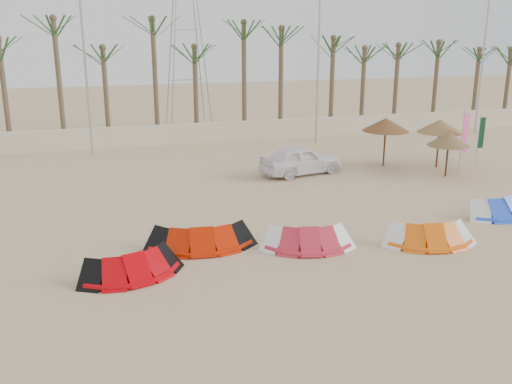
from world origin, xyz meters
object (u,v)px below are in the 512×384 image
object	(u,v)px
kite_red_right	(305,235)
parasol_left	(386,125)
kite_red_left	(131,261)
parasol_mid	(449,139)
kite_blue	(499,203)
kite_red_mid	(199,233)
parasol_right	(440,126)
car	(301,160)
kite_orange	(426,231)

from	to	relation	value
kite_red_right	parasol_left	xyz separation A→B (m)	(8.23, 9.82, 1.85)
kite_red_left	kite_red_right	size ratio (longest dim) A/B	1.04
kite_red_right	parasol_mid	size ratio (longest dim) A/B	1.47
kite_red_left	parasol_mid	size ratio (longest dim) A/B	1.53
kite_red_left	kite_blue	bearing A→B (deg)	7.47
kite_red_mid	parasol_mid	distance (m)	14.97
parasol_right	car	xyz separation A→B (m)	(-7.55, 0.65, -1.51)
kite_orange	kite_red_left	bearing A→B (deg)	179.32
car	kite_red_mid	bearing A→B (deg)	128.28
car	parasol_left	bearing A→B (deg)	-97.26
kite_blue	parasol_left	xyz separation A→B (m)	(-0.68, 8.56, 1.85)
parasol_mid	kite_blue	bearing A→B (deg)	-102.72
kite_orange	parasol_mid	bearing A→B (deg)	52.44
kite_red_left	parasol_mid	world-z (taller)	parasol_mid
kite_orange	car	distance (m)	10.25
kite_red_right	kite_blue	world-z (taller)	same
kite_red_left	kite_red_right	bearing A→B (deg)	6.63
kite_blue	parasol_mid	world-z (taller)	parasol_mid
kite_red_left	kite_red_mid	distance (m)	3.05
kite_blue	car	size ratio (longest dim) A/B	0.86
kite_orange	kite_blue	distance (m)	5.11
kite_blue	kite_red_left	bearing A→B (deg)	-172.53
kite_red_right	kite_blue	size ratio (longest dim) A/B	0.91
kite_red_right	parasol_right	world-z (taller)	parasol_right
parasol_left	parasol_mid	bearing A→B (deg)	-55.89
kite_red_mid	parasol_right	xyz separation A→B (m)	(14.35, 7.62, 1.82)
kite_blue	parasol_right	distance (m)	7.93
kite_red_mid	kite_orange	world-z (taller)	same
parasol_right	car	distance (m)	7.73
kite_blue	parasol_mid	size ratio (longest dim) A/B	1.61
kite_orange	car	xyz separation A→B (m)	(-0.96, 10.20, 0.32)
parasol_right	kite_orange	bearing A→B (deg)	-124.60
parasol_left	parasol_right	xyz separation A→B (m)	(2.60, -1.08, -0.02)
kite_red_left	parasol_right	distance (m)	19.36
kite_red_left	parasol_right	size ratio (longest dim) A/B	1.34
parasol_right	kite_red_right	bearing A→B (deg)	-141.10
kite_orange	parasol_left	xyz separation A→B (m)	(3.99, 10.63, 1.85)
kite_red_mid	parasol_left	bearing A→B (deg)	36.53
kite_red_left	parasol_left	world-z (taller)	parasol_left
parasol_mid	parasol_right	xyz separation A→B (m)	(0.64, 1.81, 0.31)
kite_red_left	parasol_left	size ratio (longest dim) A/B	1.33
kite_red_mid	kite_red_right	bearing A→B (deg)	-17.58
kite_red_left	kite_blue	world-z (taller)	same
kite_blue	parasol_mid	distance (m)	6.00
kite_red_left	kite_blue	xyz separation A→B (m)	(14.89, 1.95, 0.00)
kite_orange	parasol_right	distance (m)	11.75
parasol_left	kite_red_left	bearing A→B (deg)	-143.49
car	parasol_mid	bearing A→B (deg)	-121.88
kite_red_mid	parasol_left	size ratio (longest dim) A/B	1.43
parasol_mid	kite_red_mid	bearing A→B (deg)	-157.04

